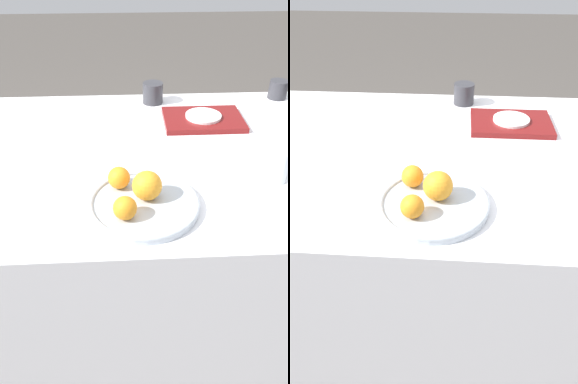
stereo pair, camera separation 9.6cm
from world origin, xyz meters
The scene contains 10 objects.
ground_plane centered at (0.00, 0.00, 0.00)m, with size 12.00×12.00×0.00m, color #4C4742.
table centered at (0.00, 0.00, 0.36)m, with size 1.41×0.97×0.71m.
fruit_platter centered at (0.00, -0.30, 0.72)m, with size 0.30×0.30×0.02m.
orange_0 centered at (0.01, -0.28, 0.77)m, with size 0.08×0.08×0.08m.
orange_1 centered at (-0.06, -0.22, 0.76)m, with size 0.06×0.06×0.06m.
orange_2 centered at (-0.05, -0.36, 0.76)m, with size 0.06×0.06×0.06m.
water_glass centered at (0.39, -0.19, 0.76)m, with size 0.07×0.07×0.10m.
serving_tray centered at (0.25, 0.20, 0.72)m, with size 0.29×0.21×0.02m.
side_plate centered at (0.25, 0.20, 0.74)m, with size 0.13×0.13×0.01m.
cup_0 centered at (0.07, 0.40, 0.75)m, with size 0.08×0.08×0.08m.
Camera 2 is at (0.05, -1.07, 1.33)m, focal length 35.00 mm.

